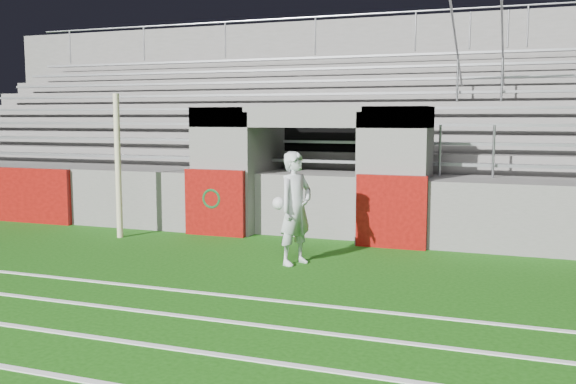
% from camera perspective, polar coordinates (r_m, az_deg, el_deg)
% --- Properties ---
extents(ground, '(90.00, 90.00, 0.00)m').
position_cam_1_polar(ground, '(9.83, -4.77, -7.49)').
color(ground, '#154C0C').
rests_on(ground, ground).
extents(field_post, '(0.12, 0.12, 2.86)m').
position_cam_1_polar(field_post, '(13.16, -14.87, 2.23)').
color(field_post, beige).
rests_on(field_post, ground).
extents(stadium_structure, '(26.00, 8.48, 5.42)m').
position_cam_1_polar(stadium_structure, '(17.11, 6.54, 3.59)').
color(stadium_structure, '#5C5A58').
rests_on(stadium_structure, ground).
extents(goalkeeper_with_ball, '(0.70, 0.80, 1.85)m').
position_cam_1_polar(goalkeeper_with_ball, '(10.44, 0.65, -1.45)').
color(goalkeeper_with_ball, silver).
rests_on(goalkeeper_with_ball, ground).
extents(hose_coil, '(0.57, 0.14, 0.57)m').
position_cam_1_polar(hose_coil, '(13.08, -6.72, -0.52)').
color(hose_coil, '#0C3F1B').
rests_on(hose_coil, ground).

